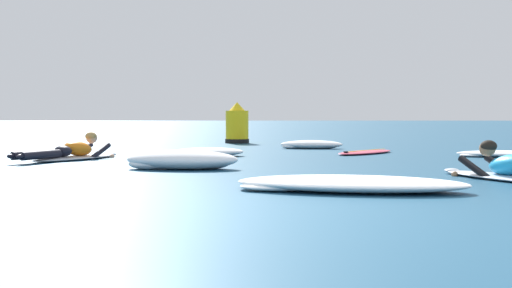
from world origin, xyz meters
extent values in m
plane|color=navy|center=(0.00, 10.00, 0.00)|extent=(120.00, 120.00, 0.00)
ellipsoid|color=silver|center=(2.56, 3.67, 0.05)|extent=(0.27, 0.27, 0.06)
cylinder|color=black|center=(2.68, 2.97, 0.12)|extent=(0.34, 0.56, 0.33)
sphere|color=#8C6647|center=(2.50, 3.31, 0.02)|extent=(0.09, 0.09, 0.09)
cylinder|color=black|center=(3.08, 3.15, 0.12)|extent=(0.34, 0.56, 0.33)
sphere|color=#8C6647|center=(2.91, 3.47, 0.02)|extent=(0.09, 0.09, 0.09)
sphere|color=#8C6647|center=(2.86, 3.09, 0.38)|extent=(0.21, 0.21, 0.21)
ellipsoid|color=black|center=(2.87, 3.07, 0.41)|extent=(0.29, 0.28, 0.16)
ellipsoid|color=silver|center=(-3.45, 6.41, 0.04)|extent=(1.41, 2.09, 0.07)
ellipsoid|color=silver|center=(-3.01, 7.29, 0.05)|extent=(0.26, 0.27, 0.06)
ellipsoid|color=orange|center=(-3.43, 6.46, 0.20)|extent=(0.65, 0.75, 0.34)
ellipsoid|color=black|center=(-3.60, 6.12, 0.17)|extent=(0.43, 0.40, 0.20)
cylinder|color=black|center=(-3.94, 5.62, 0.14)|extent=(0.57, 0.84, 0.14)
ellipsoid|color=black|center=(-4.16, 5.24, 0.14)|extent=(0.19, 0.24, 0.08)
cylinder|color=black|center=(-3.79, 5.55, 0.14)|extent=(0.48, 0.88, 0.14)
ellipsoid|color=black|center=(-3.97, 5.14, 0.14)|extent=(0.19, 0.24, 0.08)
cylinder|color=black|center=(-3.46, 6.88, 0.12)|extent=(0.34, 0.56, 0.33)
sphere|color=tan|center=(-3.29, 7.21, 0.02)|extent=(0.09, 0.09, 0.09)
cylinder|color=black|center=(-3.08, 6.66, 0.12)|extent=(0.34, 0.56, 0.33)
sphere|color=tan|center=(-2.92, 6.98, 0.02)|extent=(0.09, 0.09, 0.09)
sphere|color=tan|center=(-3.26, 6.80, 0.38)|extent=(0.21, 0.21, 0.21)
ellipsoid|color=#AD894C|center=(-3.27, 6.78, 0.41)|extent=(0.29, 0.28, 0.16)
ellipsoid|color=#E54C66|center=(2.06, 8.24, 0.04)|extent=(1.62, 1.81, 0.07)
cube|color=yellow|center=(2.06, 8.24, 0.07)|extent=(1.02, 1.25, 0.01)
cone|color=black|center=(1.58, 7.66, 0.01)|extent=(0.14, 0.14, 0.16)
ellipsoid|color=white|center=(1.08, 10.22, 0.10)|extent=(1.52, 0.71, 0.20)
ellipsoid|color=white|center=(1.45, 10.28, 0.07)|extent=(0.60, 0.47, 0.14)
ellipsoid|color=white|center=(0.63, 10.20, 0.06)|extent=(0.55, 0.34, 0.11)
ellipsoid|color=white|center=(0.89, 1.55, 0.08)|extent=(2.63, 1.39, 0.17)
ellipsoid|color=white|center=(1.53, 1.57, 0.06)|extent=(1.00, 0.73, 0.12)
ellipsoid|color=white|center=(0.14, 1.60, 0.05)|extent=(0.91, 0.48, 0.09)
ellipsoid|color=white|center=(-1.27, 4.37, 0.15)|extent=(1.75, 0.92, 0.29)
ellipsoid|color=white|center=(-0.84, 4.44, 0.10)|extent=(0.70, 0.57, 0.20)
ellipsoid|color=white|center=(-1.78, 4.34, 0.08)|extent=(0.68, 0.52, 0.16)
ellipsoid|color=white|center=(4.64, 7.20, 0.06)|extent=(2.05, 1.18, 0.13)
ellipsoid|color=white|center=(4.06, 7.28, 0.03)|extent=(0.73, 0.44, 0.07)
ellipsoid|color=white|center=(-1.15, 7.33, 0.09)|extent=(1.55, 1.07, 0.18)
ellipsoid|color=white|center=(-0.82, 7.52, 0.06)|extent=(0.58, 0.50, 0.12)
ellipsoid|color=white|center=(-1.55, 7.17, 0.05)|extent=(0.56, 0.47, 0.10)
cylinder|color=yellow|center=(-0.80, 13.14, 0.45)|extent=(0.64, 0.64, 0.91)
cone|color=yellow|center=(-0.80, 13.14, 1.03)|extent=(0.45, 0.45, 0.24)
cylinder|color=black|center=(-0.80, 13.14, 0.06)|extent=(0.67, 0.67, 0.12)
camera|label=1|loc=(-0.05, -5.67, 0.84)|focal=47.21mm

